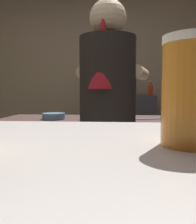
{
  "coord_description": "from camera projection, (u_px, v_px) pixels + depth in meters",
  "views": [
    {
      "loc": [
        0.22,
        -1.34,
        1.11
      ],
      "look_at": [
        0.18,
        -0.75,
        1.06
      ],
      "focal_mm": 40.22,
      "sensor_mm": 36.0,
      "label": 1
    }
  ],
  "objects": [
    {
      "name": "bottle_hot_sauce",
      "position": [
        134.0,
        89.0,
        3.26
      ],
      "size": [
        0.06,
        0.06,
        0.23
      ],
      "color": "#2A5C9A",
      "rests_on": "back_shelf"
    },
    {
      "name": "back_shelf",
      "position": [
        121.0,
        136.0,
        3.28
      ],
      "size": [
        0.86,
        0.36,
        1.06
      ],
      "primitive_type": "cube",
      "color": "#37373D",
      "rests_on": "ground"
    },
    {
      "name": "bartender",
      "position": [
        107.0,
        117.0,
        1.53
      ],
      "size": [
        0.48,
        0.55,
        1.65
      ],
      "rotation": [
        0.0,
        0.0,
        1.33
      ],
      "color": "#2C2D39",
      "rests_on": "ground"
    },
    {
      "name": "pint_glass_near",
      "position": [
        194.0,
        92.0,
        0.31
      ],
      "size": [
        0.08,
        0.08,
        0.14
      ],
      "color": "orange",
      "rests_on": "bar_counter"
    },
    {
      "name": "bottle_vinegar",
      "position": [
        150.0,
        90.0,
        3.22
      ],
      "size": [
        0.06,
        0.06,
        0.19
      ],
      "color": "red",
      "rests_on": "back_shelf"
    },
    {
      "name": "mixing_bowl",
      "position": [
        54.0,
        116.0,
        1.92
      ],
      "size": [
        0.17,
        0.17,
        0.05
      ],
      "primitive_type": "cylinder",
      "color": "slate",
      "rests_on": "prep_counter"
    },
    {
      "name": "prep_counter",
      "position": [
        133.0,
        174.0,
        2.01
      ],
      "size": [
        2.1,
        0.6,
        0.9
      ],
      "primitive_type": "cube",
      "color": "#4A3431",
      "rests_on": "ground"
    },
    {
      "name": "wall_back",
      "position": [
        101.0,
        74.0,
        3.52
      ],
      "size": [
        5.2,
        0.1,
        2.7
      ],
      "primitive_type": "cube",
      "color": "gray",
      "rests_on": "ground"
    },
    {
      "name": "chefs_knife",
      "position": [
        146.0,
        119.0,
        1.91
      ],
      "size": [
        0.24,
        0.1,
        0.01
      ],
      "primitive_type": "cube",
      "rotation": [
        0.0,
        0.0,
        0.3
      ],
      "color": "silver",
      "rests_on": "prep_counter"
    }
  ]
}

